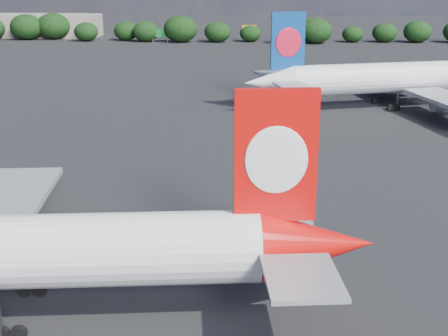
{
  "coord_description": "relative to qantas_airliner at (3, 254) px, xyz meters",
  "views": [
    {
      "loc": [
        19.65,
        -36.89,
        23.62
      ],
      "look_at": [
        16.0,
        12.0,
        8.0
      ],
      "focal_mm": 50.0,
      "sensor_mm": 36.0,
      "label": 1
    }
  ],
  "objects": [
    {
      "name": "china_southern_airliner",
      "position": [
        39.68,
        74.49,
        0.22
      ],
      "size": [
        51.28,
        49.17,
        17.02
      ],
      "color": "white",
      "rests_on": "ground"
    },
    {
      "name": "highway_sign",
      "position": [
        -19.55,
        175.1,
        -1.83
      ],
      "size": [
        6.0,
        0.3,
        4.5
      ],
      "color": "#146629",
      "rests_on": "ground"
    },
    {
      "name": "qantas_airliner",
      "position": [
        0.0,
        0.0,
        0.0
      ],
      "size": [
        49.94,
        47.6,
        16.29
      ],
      "color": "white",
      "rests_on": "ground"
    },
    {
      "name": "terminal_building",
      "position": [
        -66.55,
        191.1,
        -0.96
      ],
      "size": [
        42.0,
        16.0,
        8.0
      ],
      "color": "gray",
      "rests_on": "ground"
    },
    {
      "name": "ground",
      "position": [
        -1.55,
        59.1,
        -4.96
      ],
      "size": [
        500.0,
        500.0,
        0.0
      ],
      "primitive_type": "plane",
      "color": "black",
      "rests_on": "ground"
    },
    {
      "name": "billboard_yellow",
      "position": [
        10.45,
        181.1,
        -1.09
      ],
      "size": [
        5.0,
        0.3,
        5.5
      ],
      "color": "gold",
      "rests_on": "ground"
    },
    {
      "name": "horizon_treeline",
      "position": [
        1.26,
        178.72,
        -1.08
      ],
      "size": [
        203.11,
        16.55,
        9.15
      ],
      "color": "black",
      "rests_on": "ground"
    }
  ]
}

